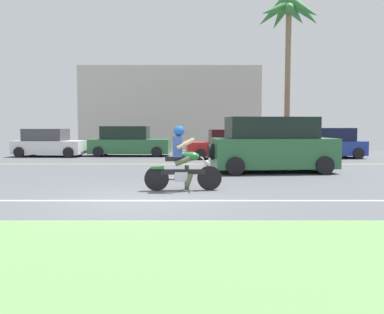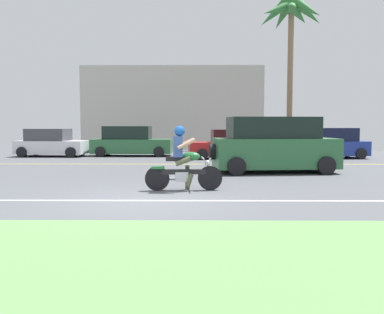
{
  "view_description": "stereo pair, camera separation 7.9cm",
  "coord_description": "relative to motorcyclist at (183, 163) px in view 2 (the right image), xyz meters",
  "views": [
    {
      "loc": [
        1.12,
        -9.4,
        1.73
      ],
      "look_at": [
        1.08,
        4.23,
        0.68
      ],
      "focal_mm": 38.97,
      "sensor_mm": 36.0,
      "label": 1
    },
    {
      "loc": [
        1.2,
        -9.4,
        1.73
      ],
      "look_at": [
        1.08,
        4.23,
        0.68
      ],
      "focal_mm": 38.97,
      "sensor_mm": 36.0,
      "label": 2
    }
  ],
  "objects": [
    {
      "name": "lane_line_far",
      "position": [
        -0.86,
        7.37,
        -0.72
      ],
      "size": [
        50.4,
        0.12,
        0.01
      ],
      "primitive_type": "cube",
      "color": "yellow",
      "rests_on": "ground"
    },
    {
      "name": "parked_car_0",
      "position": [
        -7.63,
        11.94,
        -0.01
      ],
      "size": [
        3.84,
        2.12,
        1.52
      ],
      "color": "silver",
      "rests_on": "ground"
    },
    {
      "name": "lane_line_near",
      "position": [
        -0.86,
        -1.52,
        -0.72
      ],
      "size": [
        50.4,
        0.12,
        0.01
      ],
      "primitive_type": "cube",
      "color": "silver",
      "rests_on": "ground"
    },
    {
      "name": "palm_tree_0",
      "position": [
        5.78,
        13.38,
        7.1
      ],
      "size": [
        3.93,
        3.98,
        9.12
      ],
      "color": "#846B4C",
      "rests_on": "ground"
    },
    {
      "name": "motorcyclist",
      "position": [
        0.0,
        0.0,
        0.0
      ],
      "size": [
        2.05,
        0.67,
        1.71
      ],
      "color": "black",
      "rests_on": "ground"
    },
    {
      "name": "grass_median",
      "position": [
        -0.86,
        -5.64,
        -0.69
      ],
      "size": [
        56.0,
        3.8,
        0.06
      ],
      "primitive_type": "cube",
      "color": "#5B8C4C",
      "rests_on": "ground"
    },
    {
      "name": "parked_car_1",
      "position": [
        -3.29,
        12.3,
        0.05
      ],
      "size": [
        4.47,
        1.97,
        1.66
      ],
      "color": "#2D663D",
      "rests_on": "ground"
    },
    {
      "name": "parked_car_2",
      "position": [
        2.27,
        10.55,
        -0.02
      ],
      "size": [
        4.51,
        2.08,
        1.5
      ],
      "color": "#AD1E1E",
      "rests_on": "ground"
    },
    {
      "name": "ground",
      "position": [
        -0.86,
        1.46,
        -0.74
      ],
      "size": [
        56.0,
        30.0,
        0.04
      ],
      "primitive_type": "cube",
      "color": "#4C4F54"
    },
    {
      "name": "building_far",
      "position": [
        -1.27,
        19.46,
        2.15
      ],
      "size": [
        12.5,
        4.0,
        5.76
      ],
      "primitive_type": "cube",
      "color": "#BCB7AD",
      "rests_on": "ground"
    },
    {
      "name": "parked_car_3",
      "position": [
        7.34,
        10.86,
        0.01
      ],
      "size": [
        3.95,
        2.04,
        1.57
      ],
      "color": "navy",
      "rests_on": "ground"
    },
    {
      "name": "suv_nearby",
      "position": [
        3.19,
        4.31,
        0.25
      ],
      "size": [
        4.69,
        2.41,
        2.02
      ],
      "color": "#2D663D",
      "rests_on": "ground"
    }
  ]
}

